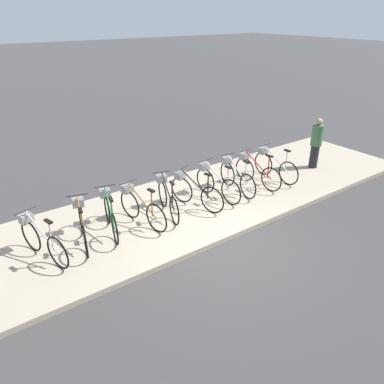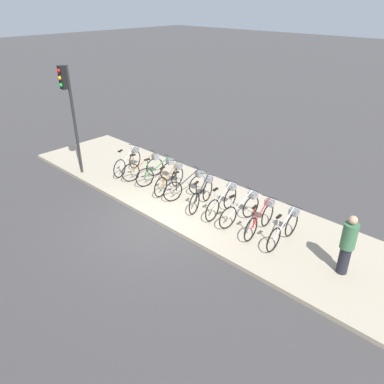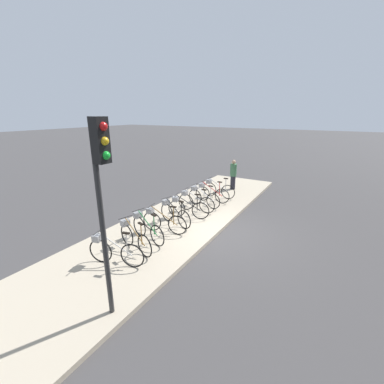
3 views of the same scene
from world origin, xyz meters
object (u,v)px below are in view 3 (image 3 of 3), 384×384
(parked_bicycle_4, at_px, (173,213))
(parked_bicycle_6, at_px, (194,201))
(parked_bicycle_7, at_px, (202,196))
(parked_bicycle_8, at_px, (210,192))
(parked_bicycle_5, at_px, (186,207))
(pedestrian, at_px, (233,174))
(parked_bicycle_1, at_px, (133,236))
(parked_bicycle_9, at_px, (217,188))
(parked_bicycle_2, at_px, (146,227))
(traffic_light, at_px, (102,183))
(parked_bicycle_0, at_px, (113,250))
(parked_bicycle_3, at_px, (162,220))

(parked_bicycle_4, relative_size, parked_bicycle_6, 0.97)
(parked_bicycle_7, height_order, parked_bicycle_8, same)
(parked_bicycle_5, relative_size, parked_bicycle_7, 0.97)
(parked_bicycle_6, relative_size, pedestrian, 1.04)
(parked_bicycle_1, xyz_separation_m, parked_bicycle_9, (5.73, -0.04, 0.00))
(parked_bicycle_9, height_order, pedestrian, pedestrian)
(parked_bicycle_2, bearing_deg, traffic_light, -151.57)
(parked_bicycle_1, distance_m, pedestrian, 7.42)
(parked_bicycle_0, xyz_separation_m, parked_bicycle_3, (2.22, 0.03, 0.00))
(parked_bicycle_3, bearing_deg, parked_bicycle_6, 0.79)
(parked_bicycle_1, xyz_separation_m, traffic_light, (-2.12, -1.43, 2.32))
(parked_bicycle_3, xyz_separation_m, parked_bicycle_4, (0.76, 0.05, 0.00))
(parked_bicycle_1, bearing_deg, parked_bicycle_0, -175.96)
(parked_bicycle_9, bearing_deg, parked_bicycle_0, -179.79)
(parked_bicycle_0, relative_size, parked_bicycle_6, 0.97)
(parked_bicycle_1, xyz_separation_m, parked_bicycle_3, (1.36, -0.03, 0.00))
(parked_bicycle_1, relative_size, traffic_light, 0.41)
(parked_bicycle_4, bearing_deg, parked_bicycle_0, -178.47)
(parked_bicycle_3, distance_m, parked_bicycle_7, 2.94)
(parked_bicycle_4, xyz_separation_m, parked_bicycle_7, (2.18, -0.02, 0.00))
(parked_bicycle_8, bearing_deg, parked_bicycle_1, 179.45)
(parked_bicycle_2, bearing_deg, parked_bicycle_7, -1.25)
(parked_bicycle_6, bearing_deg, parked_bicycle_9, -1.10)
(parked_bicycle_7, bearing_deg, parked_bicycle_8, -4.07)
(parked_bicycle_0, bearing_deg, pedestrian, -0.86)
(parked_bicycle_0, xyz_separation_m, parked_bicycle_8, (5.85, 0.01, 0.00))
(parked_bicycle_3, height_order, parked_bicycle_6, same)
(parked_bicycle_5, bearing_deg, parked_bicycle_2, 175.76)
(parked_bicycle_1, distance_m, traffic_light, 3.45)
(parked_bicycle_1, distance_m, parked_bicycle_6, 3.60)
(parked_bicycle_9, bearing_deg, pedestrian, -5.07)
(parked_bicycle_6, bearing_deg, traffic_light, -165.95)
(parked_bicycle_8, bearing_deg, pedestrian, -3.26)
(traffic_light, bearing_deg, parked_bicycle_3, 21.93)
(parked_bicycle_0, xyz_separation_m, parked_bicycle_5, (3.70, -0.02, 0.00))
(parked_bicycle_8, height_order, pedestrian, pedestrian)
(parked_bicycle_0, height_order, parked_bicycle_6, same)
(parked_bicycle_4, bearing_deg, parked_bicycle_5, -7.84)
(parked_bicycle_2, bearing_deg, pedestrian, -2.26)
(parked_bicycle_4, xyz_separation_m, parked_bicycle_9, (3.61, -0.06, 0.00))
(parked_bicycle_0, bearing_deg, parked_bicycle_8, 0.13)
(parked_bicycle_6, relative_size, parked_bicycle_8, 1.00)
(parked_bicycle_1, xyz_separation_m, parked_bicycle_6, (3.60, 0.00, 0.00))
(parked_bicycle_6, bearing_deg, parked_bicycle_5, -173.70)
(parked_bicycle_7, bearing_deg, parked_bicycle_0, -179.31)
(parked_bicycle_2, height_order, parked_bicycle_5, same)
(pedestrian, relative_size, traffic_light, 0.40)
(parked_bicycle_1, xyz_separation_m, parked_bicycle_5, (2.84, -0.08, 0.00))
(pedestrian, bearing_deg, parked_bicycle_7, 176.56)
(parked_bicycle_7, distance_m, parked_bicycle_9, 1.43)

